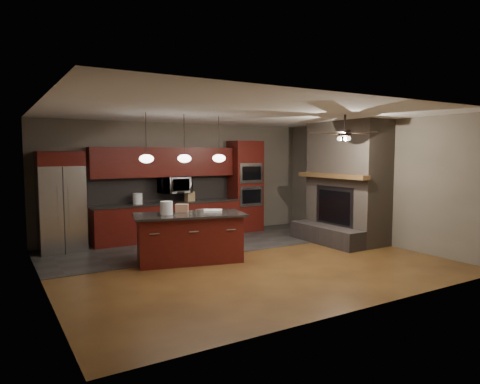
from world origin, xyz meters
TOP-DOWN VIEW (x-y plane):
  - ground at (0.00, 0.00)m, footprint 7.00×7.00m
  - ceiling at (0.00, 0.00)m, footprint 7.00×6.00m
  - back_wall at (0.00, 3.00)m, footprint 7.00×0.02m
  - right_wall at (3.50, 0.00)m, footprint 0.02×6.00m
  - left_wall at (-3.50, 0.00)m, footprint 0.02×6.00m
  - slate_tile_patch at (0.00, 1.80)m, footprint 7.00×2.40m
  - fireplace_column at (3.04, 0.40)m, footprint 1.30×2.10m
  - back_cabinetry at (-0.48, 2.74)m, footprint 3.59×0.64m
  - oven_tower at (1.70, 2.69)m, footprint 0.80×0.63m
  - microwave at (-0.27, 2.75)m, footprint 0.73×0.41m
  - refrigerator at (-2.86, 2.62)m, footprint 0.90×0.75m
  - kitchen_island at (-0.91, 0.47)m, footprint 2.23×1.40m
  - white_bucket at (-1.32, 0.60)m, footprint 0.26×0.26m
  - paint_can at (-0.81, 0.23)m, footprint 0.22×0.22m
  - paint_tray at (-0.45, 0.49)m, footprint 0.53×0.48m
  - cardboard_box at (-0.93, 0.77)m, footprint 0.30×0.27m
  - counter_bucket at (-1.21, 2.70)m, footprint 0.27×0.27m
  - counter_box at (0.08, 2.65)m, footprint 0.23×0.20m
  - pendant_left at (-1.65, 0.70)m, footprint 0.26×0.26m
  - pendant_center at (-0.90, 0.70)m, footprint 0.26×0.26m
  - pendant_right at (-0.15, 0.70)m, footprint 0.26×0.26m
  - ceiling_fan at (1.80, -0.80)m, footprint 1.27×1.33m

SIDE VIEW (x-z plane):
  - ground at x=0.00m, z-range 0.00..0.00m
  - slate_tile_patch at x=0.00m, z-range 0.00..0.01m
  - kitchen_island at x=-0.91m, z-range 0.01..0.93m
  - back_cabinetry at x=-0.48m, z-range -0.21..1.99m
  - paint_tray at x=-0.45m, z-range 0.92..0.96m
  - paint_can at x=-0.81m, z-range 0.92..1.02m
  - cardboard_box at x=-0.93m, z-range 0.92..1.07m
  - counter_box at x=0.08m, z-range 0.90..1.13m
  - counter_bucket at x=-1.21m, z-range 0.90..1.15m
  - white_bucket at x=-1.32m, z-range 0.92..1.17m
  - refrigerator at x=-2.86m, z-range 0.00..2.10m
  - oven_tower at x=1.70m, z-range 0.00..2.38m
  - fireplace_column at x=3.04m, z-range -0.10..2.70m
  - microwave at x=-0.27m, z-range 1.05..1.55m
  - back_wall at x=0.00m, z-range 0.00..2.80m
  - right_wall at x=3.50m, z-range 0.00..2.80m
  - left_wall at x=-3.50m, z-range 0.00..2.80m
  - pendant_left at x=-1.65m, z-range 1.51..2.42m
  - pendant_center at x=-0.90m, z-range 1.51..2.42m
  - pendant_right at x=-0.15m, z-range 1.51..2.42m
  - ceiling_fan at x=1.80m, z-range 2.25..2.66m
  - ceiling at x=0.00m, z-range 2.79..2.81m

